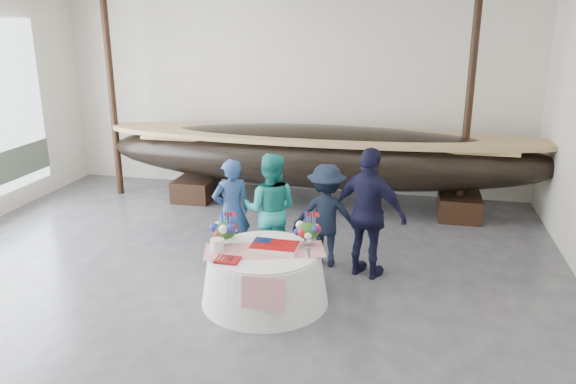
# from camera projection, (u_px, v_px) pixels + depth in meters

# --- Properties ---
(floor) EXTENTS (10.00, 12.00, 0.01)m
(floor) POSITION_uv_depth(u_px,v_px,m) (188.00, 325.00, 6.88)
(floor) COLOR #3D3D42
(floor) RESTS_ON ground
(wall_back) EXTENTS (10.00, 0.02, 4.50)m
(wall_back) POSITION_uv_depth(u_px,v_px,m) (292.00, 85.00, 11.81)
(wall_back) COLOR silver
(wall_back) RESTS_ON ground
(longboat_display) EXTENTS (8.77, 1.75, 1.64)m
(longboat_display) POSITION_uv_depth(u_px,v_px,m) (322.00, 156.00, 10.86)
(longboat_display) COLOR black
(longboat_display) RESTS_ON ground
(banquet_table) EXTENTS (1.67, 1.67, 0.72)m
(banquet_table) POSITION_uv_depth(u_px,v_px,m) (265.00, 276.00, 7.36)
(banquet_table) COLOR white
(banquet_table) RESTS_ON ground
(tabletop_items) EXTENTS (1.64, 1.02, 0.40)m
(tabletop_items) POSITION_uv_depth(u_px,v_px,m) (263.00, 236.00, 7.35)
(tabletop_items) COLOR #B61225
(tabletop_items) RESTS_ON banquet_table
(guest_woman_blue) EXTENTS (0.71, 0.66, 1.62)m
(guest_woman_blue) POSITION_uv_depth(u_px,v_px,m) (231.00, 211.00, 8.47)
(guest_woman_blue) COLOR navy
(guest_woman_blue) RESTS_ON ground
(guest_woman_teal) EXTENTS (0.87, 0.70, 1.72)m
(guest_woman_teal) POSITION_uv_depth(u_px,v_px,m) (271.00, 209.00, 8.39)
(guest_woman_teal) COLOR teal
(guest_woman_teal) RESTS_ON ground
(guest_man_left) EXTENTS (1.06, 0.68, 1.57)m
(guest_man_left) POSITION_uv_depth(u_px,v_px,m) (326.00, 215.00, 8.36)
(guest_man_left) COLOR black
(guest_man_left) RESTS_ON ground
(guest_man_right) EXTENTS (1.21, 0.85, 1.90)m
(guest_man_right) POSITION_uv_depth(u_px,v_px,m) (369.00, 214.00, 7.93)
(guest_man_right) COLOR black
(guest_man_right) RESTS_ON ground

